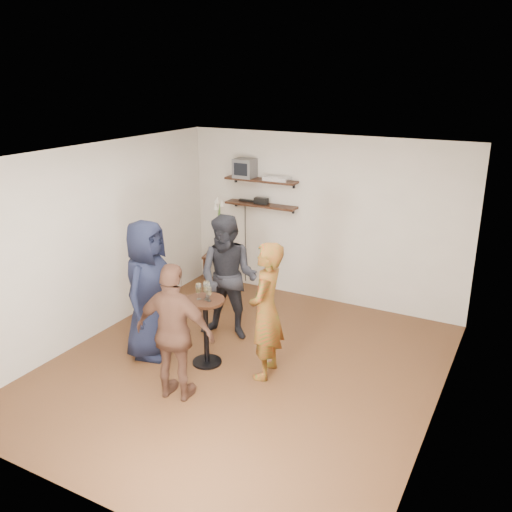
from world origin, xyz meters
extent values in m
cube|color=#452916|center=(0.00, 0.00, -0.02)|extent=(4.50, 5.00, 0.04)
cube|color=white|center=(0.00, 0.00, 2.62)|extent=(4.50, 5.00, 0.04)
cube|color=silver|center=(0.00, 2.52, 1.30)|extent=(4.50, 0.04, 2.60)
cube|color=silver|center=(0.00, -2.52, 1.30)|extent=(4.50, 0.04, 2.60)
cube|color=silver|center=(-2.27, 0.00, 1.30)|extent=(0.04, 5.00, 2.60)
cube|color=silver|center=(2.27, 0.00, 1.30)|extent=(0.04, 5.00, 2.60)
cube|color=black|center=(-1.00, 2.38, 1.85)|extent=(1.20, 0.25, 0.04)
cube|color=black|center=(-1.00, 2.38, 1.45)|extent=(1.20, 0.25, 0.04)
cube|color=#59595B|center=(-1.28, 2.38, 2.02)|extent=(0.32, 0.30, 0.30)
cube|color=silver|center=(-0.72, 2.38, 1.90)|extent=(0.40, 0.24, 0.06)
cube|color=black|center=(-0.99, 2.38, 1.52)|extent=(0.22, 0.10, 0.10)
cube|color=black|center=(-1.27, 2.42, 1.48)|extent=(0.30, 0.05, 0.03)
cube|color=black|center=(-1.68, 2.19, 0.55)|extent=(0.58, 0.58, 0.04)
cylinder|color=black|center=(-1.87, 2.00, 0.27)|extent=(0.04, 0.04, 0.53)
cylinder|color=black|center=(-1.49, 2.00, 0.27)|extent=(0.04, 0.04, 0.53)
cylinder|color=black|center=(-1.87, 2.38, 0.27)|extent=(0.04, 0.04, 0.53)
cylinder|color=black|center=(-1.49, 2.38, 0.27)|extent=(0.04, 0.04, 0.53)
cylinder|color=white|center=(-1.68, 2.19, 0.73)|extent=(0.14, 0.14, 0.31)
cylinder|color=#39681D|center=(-1.70, 2.19, 1.04)|extent=(0.01, 0.07, 0.57)
cone|color=white|center=(-1.74, 2.19, 1.39)|extent=(0.07, 0.09, 0.12)
cylinder|color=#39681D|center=(-1.67, 2.20, 1.07)|extent=(0.03, 0.06, 0.63)
cone|color=white|center=(-1.64, 2.22, 1.45)|extent=(0.11, 0.13, 0.13)
cylinder|color=#39681D|center=(-1.68, 2.18, 1.10)|extent=(0.10, 0.09, 0.68)
cone|color=white|center=(-1.68, 2.15, 1.51)|extent=(0.13, 0.13, 0.13)
cylinder|color=black|center=(-0.46, -0.09, 0.85)|extent=(0.47, 0.47, 0.04)
cylinder|color=black|center=(-0.46, -0.09, 0.43)|extent=(0.06, 0.06, 0.80)
cylinder|color=black|center=(-0.46, -0.09, 0.01)|extent=(0.36, 0.36, 0.03)
cylinder|color=silver|center=(-0.53, -0.13, 0.87)|extent=(0.06, 0.06, 0.00)
cylinder|color=silver|center=(-0.53, -0.13, 0.91)|extent=(0.01, 0.01, 0.09)
cylinder|color=silver|center=(-0.53, -0.13, 1.01)|extent=(0.07, 0.07, 0.11)
cylinder|color=tan|center=(-0.53, -0.13, 0.99)|extent=(0.06, 0.06, 0.06)
cylinder|color=silver|center=(-0.39, -0.12, 0.87)|extent=(0.05, 0.05, 0.00)
cylinder|color=silver|center=(-0.39, -0.12, 0.91)|extent=(0.01, 0.01, 0.08)
cylinder|color=silver|center=(-0.39, -0.12, 1.00)|extent=(0.06, 0.06, 0.10)
cylinder|color=tan|center=(-0.39, -0.12, 0.98)|extent=(0.06, 0.06, 0.05)
cylinder|color=silver|center=(-0.48, -0.02, 0.87)|extent=(0.06, 0.06, 0.00)
cylinder|color=silver|center=(-0.48, -0.02, 0.91)|extent=(0.01, 0.01, 0.09)
cylinder|color=silver|center=(-0.48, -0.02, 1.01)|extent=(0.07, 0.07, 0.11)
cylinder|color=tan|center=(-0.48, -0.02, 0.99)|extent=(0.06, 0.06, 0.06)
cylinder|color=silver|center=(-0.44, -0.09, 0.87)|extent=(0.06, 0.06, 0.00)
cylinder|color=silver|center=(-0.44, -0.09, 0.92)|extent=(0.01, 0.01, 0.10)
cylinder|color=silver|center=(-0.44, -0.09, 1.03)|extent=(0.07, 0.07, 0.12)
cylinder|color=tan|center=(-0.44, -0.09, 1.00)|extent=(0.07, 0.07, 0.06)
imported|color=#AE2813|center=(0.30, 0.02, 0.83)|extent=(0.48, 0.66, 1.66)
imported|color=black|center=(-0.59, 0.67, 0.85)|extent=(0.93, 0.78, 1.71)
imported|color=black|center=(-1.23, -0.22, 0.89)|extent=(0.71, 0.96, 1.79)
imported|color=#4F3022|center=(-0.35, -0.86, 0.79)|extent=(0.97, 0.51, 1.57)
camera|label=1|loc=(2.91, -5.09, 3.45)|focal=38.00mm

